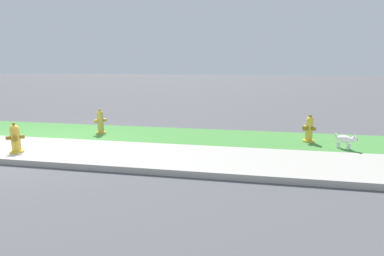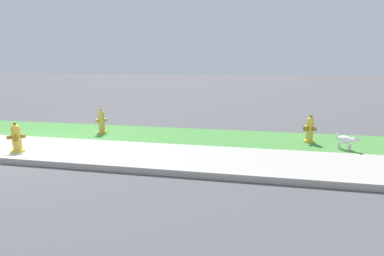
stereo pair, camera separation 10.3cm
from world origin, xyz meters
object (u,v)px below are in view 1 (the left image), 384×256
fire_hydrant_near_corner (309,129)px  fire_hydrant_mid_block (100,122)px  fire_hydrant_at_driveway (15,139)px  small_white_dog (346,140)px

fire_hydrant_near_corner → fire_hydrant_mid_block: 5.73m
fire_hydrant_mid_block → fire_hydrant_at_driveway: size_ratio=1.04×
fire_hydrant_near_corner → fire_hydrant_at_driveway: size_ratio=1.02×
fire_hydrant_at_driveway → fire_hydrant_near_corner: bearing=162.1°
fire_hydrant_mid_block → small_white_dog: 6.48m
fire_hydrant_at_driveway → small_white_dog: bearing=156.3°
fire_hydrant_near_corner → small_white_dog: (0.73, -0.56, -0.11)m
fire_hydrant_at_driveway → small_white_dog: size_ratio=1.54×
fire_hydrant_at_driveway → small_white_dog: 7.58m
fire_hydrant_near_corner → fire_hydrant_mid_block: fire_hydrant_mid_block is taller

